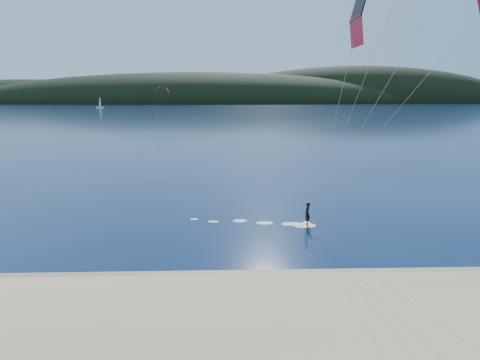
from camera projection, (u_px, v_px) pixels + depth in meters
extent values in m
plane|color=#08163C|center=(164.00, 324.00, 18.99)|extent=(1800.00, 1800.00, 0.00)
cube|color=#987E58|center=(176.00, 281.00, 23.38)|extent=(220.00, 2.50, 0.10)
ellipsoid|color=black|center=(199.00, 103.00, 721.62)|extent=(840.00, 280.00, 110.00)
ellipsoid|color=black|center=(358.00, 103.00, 770.16)|extent=(600.00, 240.00, 140.00)
ellipsoid|color=black|center=(33.00, 103.00, 770.27)|extent=(520.00, 220.00, 90.00)
cube|color=gold|center=(307.00, 225.00, 33.52)|extent=(0.68, 1.64, 0.09)
imported|color=black|center=(307.00, 214.00, 33.31)|extent=(0.54, 0.76, 1.97)
cylinder|color=gray|center=(361.00, 129.00, 29.22)|extent=(0.02, 0.02, 15.92)
cube|color=gold|center=(153.00, 117.00, 222.77)|extent=(0.63, 1.49, 0.08)
imported|color=black|center=(153.00, 115.00, 222.57)|extent=(0.77, 0.94, 1.79)
cylinder|color=gray|center=(158.00, 104.00, 218.76)|extent=(0.02, 0.02, 13.51)
cube|color=white|center=(100.00, 107.00, 408.94)|extent=(8.32, 4.01, 1.40)
cylinder|color=white|center=(100.00, 102.00, 407.81)|extent=(0.20, 0.20, 10.97)
cube|color=white|center=(100.00, 102.00, 409.18)|extent=(0.53, 2.56, 7.98)
cube|color=white|center=(99.00, 104.00, 406.66)|extent=(0.42, 1.97, 4.99)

